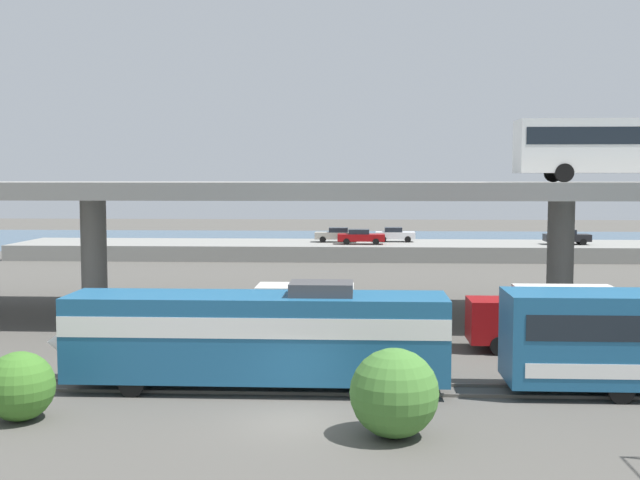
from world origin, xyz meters
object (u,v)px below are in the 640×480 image
at_px(service_truck_east, 324,315).
at_px(parked_car_0, 395,234).
at_px(transit_bus_on_overpass, 629,144).
at_px(train_locomotive, 238,333).
at_px(service_truck_west, 546,316).
at_px(parked_car_3, 337,235).
at_px(parked_car_1, 567,237).
at_px(parked_car_2, 361,236).

bearing_deg(service_truck_east, parked_car_0, 83.22).
bearing_deg(transit_bus_on_overpass, parked_car_0, 106.00).
bearing_deg(train_locomotive, parked_car_0, -99.00).
relative_size(service_truck_west, service_truck_east, 1.00).
distance_m(service_truck_east, parked_car_3, 44.30).
xyz_separation_m(transit_bus_on_overpass, service_truck_west, (-5.86, -6.83, -8.33)).
distance_m(service_truck_west, parked_car_3, 45.67).
bearing_deg(parked_car_3, train_locomotive, 87.46).
bearing_deg(transit_bus_on_overpass, parked_car_1, 80.47).
relative_size(parked_car_1, parked_car_2, 0.95).
bearing_deg(parked_car_2, service_truck_east, -92.48).
relative_size(train_locomotive, parked_car_1, 3.49).
xyz_separation_m(transit_bus_on_overpass, parked_car_0, (-10.96, 38.20, -7.67)).
bearing_deg(parked_car_2, transit_bus_on_overpass, -67.46).
distance_m(parked_car_2, parked_car_3, 3.52).
bearing_deg(service_truck_east, parked_car_3, 90.85).
height_order(train_locomotive, parked_car_0, train_locomotive).
bearing_deg(train_locomotive, parked_car_2, -95.52).
relative_size(transit_bus_on_overpass, parked_car_2, 2.56).
height_order(train_locomotive, parked_car_1, train_locomotive).
bearing_deg(train_locomotive, parked_car_1, -116.81).
bearing_deg(parked_car_0, transit_bus_on_overpass, -74.00).
relative_size(parked_car_0, parked_car_1, 0.91).
xyz_separation_m(transit_bus_on_overpass, service_truck_east, (-16.31, -6.83, -8.33)).
bearing_deg(parked_car_2, train_locomotive, -95.52).
xyz_separation_m(service_truck_east, parked_car_2, (1.81, 41.78, 0.66)).
xyz_separation_m(train_locomotive, service_truck_west, (13.41, 7.45, -0.56)).
bearing_deg(parked_car_0, train_locomotive, -99.00).
bearing_deg(parked_car_3, parked_car_2, 134.43).
height_order(transit_bus_on_overpass, service_truck_east, transit_bus_on_overpass).
relative_size(train_locomotive, parked_car_0, 3.83).
bearing_deg(transit_bus_on_overpass, train_locomotive, -143.45).
relative_size(service_truck_west, parked_car_1, 1.53).
bearing_deg(transit_bus_on_overpass, parked_car_3, 114.37).
distance_m(train_locomotive, parked_car_2, 49.46).
relative_size(train_locomotive, transit_bus_on_overpass, 1.29).
height_order(transit_bus_on_overpass, service_truck_west, transit_bus_on_overpass).
distance_m(service_truck_west, parked_car_2, 42.67).
bearing_deg(parked_car_1, parked_car_3, 175.61).
relative_size(service_truck_east, parked_car_1, 1.53).
height_order(train_locomotive, service_truck_west, train_locomotive).
distance_m(transit_bus_on_overpass, service_truck_west, 12.26).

